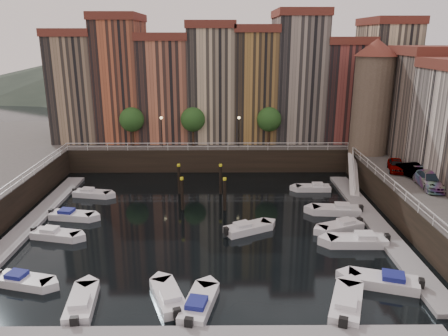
{
  "coord_description": "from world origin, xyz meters",
  "views": [
    {
      "loc": [
        1.69,
        -38.34,
        16.95
      ],
      "look_at": [
        1.98,
        4.0,
        4.22
      ],
      "focal_mm": 35.0,
      "sensor_mm": 36.0,
      "label": 1
    }
  ],
  "objects_px": {
    "corner_tower": "(372,95)",
    "car_c": "(431,181)",
    "boat_left_0": "(23,281)",
    "boat_left_2": "(55,234)",
    "gangway": "(353,172)",
    "boat_left_3": "(71,215)",
    "mooring_pilings": "(201,187)",
    "car_a": "(396,166)",
    "car_b": "(415,172)"
  },
  "relations": [
    {
      "from": "corner_tower",
      "to": "car_c",
      "type": "bearing_deg",
      "value": -82.58
    },
    {
      "from": "boat_left_0",
      "to": "boat_left_2",
      "type": "xyz_separation_m",
      "value": [
        -0.48,
        7.59,
        0.01
      ]
    },
    {
      "from": "car_c",
      "to": "gangway",
      "type": "bearing_deg",
      "value": 122.7
    },
    {
      "from": "corner_tower",
      "to": "boat_left_3",
      "type": "distance_m",
      "value": 36.89
    },
    {
      "from": "mooring_pilings",
      "to": "boat_left_0",
      "type": "distance_m",
      "value": 20.4
    },
    {
      "from": "car_a",
      "to": "car_c",
      "type": "height_order",
      "value": "car_c"
    },
    {
      "from": "boat_left_3",
      "to": "car_b",
      "type": "height_order",
      "value": "car_b"
    },
    {
      "from": "corner_tower",
      "to": "car_a",
      "type": "distance_m",
      "value": 10.36
    },
    {
      "from": "mooring_pilings",
      "to": "car_c",
      "type": "relative_size",
      "value": 1.05
    },
    {
      "from": "gangway",
      "to": "car_b",
      "type": "height_order",
      "value": "car_b"
    },
    {
      "from": "mooring_pilings",
      "to": "car_a",
      "type": "distance_m",
      "value": 21.03
    },
    {
      "from": "boat_left_2",
      "to": "car_a",
      "type": "relative_size",
      "value": 1.16
    },
    {
      "from": "car_b",
      "to": "mooring_pilings",
      "type": "bearing_deg",
      "value": 159.05
    },
    {
      "from": "boat_left_2",
      "to": "boat_left_3",
      "type": "distance_m",
      "value": 4.26
    },
    {
      "from": "boat_left_0",
      "to": "boat_left_2",
      "type": "relative_size",
      "value": 0.98
    },
    {
      "from": "mooring_pilings",
      "to": "car_c",
      "type": "bearing_deg",
      "value": -11.35
    },
    {
      "from": "mooring_pilings",
      "to": "car_b",
      "type": "relative_size",
      "value": 1.24
    },
    {
      "from": "gangway",
      "to": "boat_left_3",
      "type": "relative_size",
      "value": 1.84
    },
    {
      "from": "corner_tower",
      "to": "car_a",
      "type": "height_order",
      "value": "corner_tower"
    },
    {
      "from": "boat_left_0",
      "to": "car_c",
      "type": "distance_m",
      "value": 36.38
    },
    {
      "from": "corner_tower",
      "to": "boat_left_3",
      "type": "relative_size",
      "value": 3.04
    },
    {
      "from": "gangway",
      "to": "car_a",
      "type": "bearing_deg",
      "value": -46.01
    },
    {
      "from": "gangway",
      "to": "mooring_pilings",
      "type": "relative_size",
      "value": 1.53
    },
    {
      "from": "gangway",
      "to": "boat_left_3",
      "type": "xyz_separation_m",
      "value": [
        -29.99,
        -9.0,
        -1.57
      ]
    },
    {
      "from": "boat_left_2",
      "to": "car_a",
      "type": "bearing_deg",
      "value": 28.94
    },
    {
      "from": "corner_tower",
      "to": "car_c",
      "type": "relative_size",
      "value": 2.67
    },
    {
      "from": "gangway",
      "to": "car_b",
      "type": "distance_m",
      "value": 7.69
    },
    {
      "from": "boat_left_2",
      "to": "car_a",
      "type": "height_order",
      "value": "car_a"
    },
    {
      "from": "boat_left_3",
      "to": "car_b",
      "type": "bearing_deg",
      "value": 14.24
    },
    {
      "from": "car_c",
      "to": "boat_left_2",
      "type": "bearing_deg",
      "value": -167.68
    },
    {
      "from": "boat_left_2",
      "to": "car_b",
      "type": "xyz_separation_m",
      "value": [
        34.44,
        7.23,
        3.38
      ]
    },
    {
      "from": "gangway",
      "to": "boat_left_0",
      "type": "bearing_deg",
      "value": -144.79
    },
    {
      "from": "gangway",
      "to": "boat_left_0",
      "type": "xyz_separation_m",
      "value": [
        -29.55,
        -20.85,
        -1.58
      ]
    },
    {
      "from": "gangway",
      "to": "boat_left_3",
      "type": "distance_m",
      "value": 31.35
    },
    {
      "from": "car_b",
      "to": "boat_left_0",
      "type": "bearing_deg",
      "value": -173.21
    },
    {
      "from": "car_b",
      "to": "corner_tower",
      "type": "bearing_deg",
      "value": 81.37
    },
    {
      "from": "corner_tower",
      "to": "car_c",
      "type": "distance_m",
      "value": 14.96
    },
    {
      "from": "mooring_pilings",
      "to": "corner_tower",
      "type": "bearing_deg",
      "value": 23.66
    },
    {
      "from": "mooring_pilings",
      "to": "car_a",
      "type": "xyz_separation_m",
      "value": [
        20.91,
        0.91,
        2.02
      ]
    },
    {
      "from": "gangway",
      "to": "boat_left_2",
      "type": "relative_size",
      "value": 1.83
    },
    {
      "from": "corner_tower",
      "to": "boat_left_2",
      "type": "height_order",
      "value": "corner_tower"
    },
    {
      "from": "car_a",
      "to": "car_b",
      "type": "xyz_separation_m",
      "value": [
        1.0,
        -2.5,
        0.05
      ]
    },
    {
      "from": "gangway",
      "to": "car_c",
      "type": "distance_m",
      "value": 10.19
    },
    {
      "from": "corner_tower",
      "to": "car_a",
      "type": "relative_size",
      "value": 3.52
    },
    {
      "from": "gangway",
      "to": "boat_left_0",
      "type": "distance_m",
      "value": 36.2
    },
    {
      "from": "gangway",
      "to": "car_a",
      "type": "height_order",
      "value": "car_a"
    },
    {
      "from": "mooring_pilings",
      "to": "car_b",
      "type": "xyz_separation_m",
      "value": [
        21.91,
        -1.6,
        2.07
      ]
    },
    {
      "from": "car_b",
      "to": "car_c",
      "type": "distance_m",
      "value": 2.86
    },
    {
      "from": "boat_left_3",
      "to": "car_c",
      "type": "distance_m",
      "value": 34.8
    },
    {
      "from": "boat_left_0",
      "to": "car_c",
      "type": "height_order",
      "value": "car_c"
    }
  ]
}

